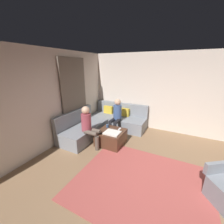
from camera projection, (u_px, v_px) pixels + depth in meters
ground_plane at (149, 192)px, 2.73m from camera, size 6.00×6.00×0.10m
wall_back at (173, 94)px, 4.78m from camera, size 6.00×0.12×2.70m
wall_left at (36, 104)px, 3.55m from camera, size 0.12×6.00×2.70m
curtain_panel at (74, 98)px, 4.64m from camera, size 0.06×1.10×2.50m
area_rug at (141, 182)px, 2.88m from camera, size 2.60×2.20×0.01m
sectional_couch at (104, 123)px, 5.11m from camera, size 2.10×2.55×0.87m
ottoman at (111, 137)px, 4.27m from camera, size 0.76×0.76×0.42m
folded_blanket at (112, 133)px, 4.05m from camera, size 0.44×0.36×0.04m
coffee_mug at (107, 126)px, 4.43m from camera, size 0.08×0.08×0.10m
game_remote at (120, 129)px, 4.31m from camera, size 0.05×0.15×0.02m
person_on_couch_back at (116, 115)px, 4.84m from camera, size 0.30×0.60×1.20m
person_on_couch_side at (89, 125)px, 4.01m from camera, size 0.60×0.30×1.20m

